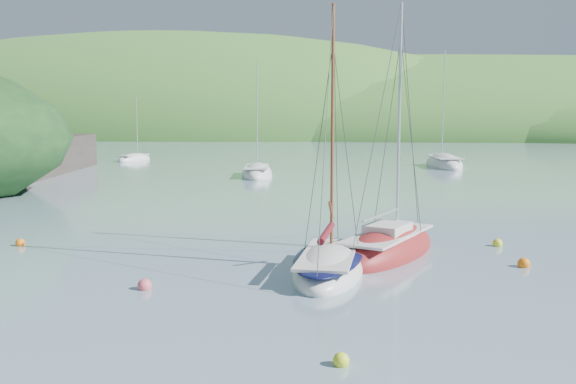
# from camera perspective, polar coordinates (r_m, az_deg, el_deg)

# --- Properties ---
(ground) EXTENTS (700.00, 700.00, 0.00)m
(ground) POSITION_cam_1_polar(r_m,az_deg,el_deg) (19.03, -8.85, -10.72)
(ground) COLOR #7492A0
(ground) RESTS_ON ground
(shoreline_hills) EXTENTS (690.00, 135.00, 56.00)m
(shoreline_hills) POSITION_cam_1_polar(r_m,az_deg,el_deg) (190.42, 3.86, 5.20)
(shoreline_hills) COLOR #336B28
(shoreline_hills) RESTS_ON ground
(daysailer_white) EXTENTS (2.70, 6.85, 10.41)m
(daysailer_white) POSITION_cam_1_polar(r_m,az_deg,el_deg) (23.55, 3.64, -6.62)
(daysailer_white) COLOR white
(daysailer_white) RESTS_ON ground
(sloop_red) EXTENTS (5.19, 7.94, 11.13)m
(sloop_red) POSITION_cam_1_polar(r_m,az_deg,el_deg) (26.73, 8.94, -5.10)
(sloop_red) COLOR maroon
(sloop_red) RESTS_ON ground
(distant_sloop_a) EXTENTS (4.04, 8.37, 11.47)m
(distant_sloop_a) POSITION_cam_1_polar(r_m,az_deg,el_deg) (59.63, -2.78, 1.59)
(distant_sloop_a) COLOR white
(distant_sloop_a) RESTS_ON ground
(distant_sloop_b) EXTENTS (4.63, 10.01, 13.77)m
(distant_sloop_b) POSITION_cam_1_polar(r_m,az_deg,el_deg) (72.22, 13.70, 2.35)
(distant_sloop_b) COLOR white
(distant_sloop_b) RESTS_ON ground
(distant_sloop_c) EXTENTS (3.44, 6.28, 8.50)m
(distant_sloop_c) POSITION_cam_1_polar(r_m,az_deg,el_deg) (81.84, -13.49, 2.83)
(distant_sloop_c) COLOR white
(distant_sloop_c) RESTS_ON ground
(mooring_buoys) EXTENTS (21.49, 14.86, 0.47)m
(mooring_buoys) POSITION_cam_1_polar(r_m,az_deg,el_deg) (23.69, 2.51, -6.81)
(mooring_buoys) COLOR #D4E523
(mooring_buoys) RESTS_ON ground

